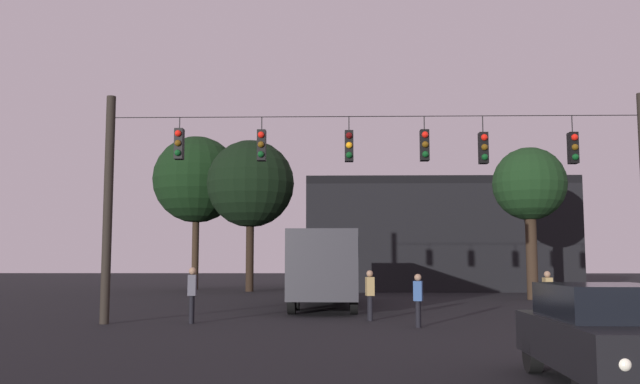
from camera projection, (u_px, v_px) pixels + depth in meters
name	position (u px, v px, depth m)	size (l,w,h in m)	color
ground_plane	(364.00, 306.00, 28.95)	(168.00, 168.00, 0.00)	black
overhead_signal_span	(376.00, 185.00, 20.70)	(16.56, 0.44, 6.97)	black
city_bus	(326.00, 262.00, 28.63)	(2.66, 11.03, 3.00)	#2D2D33
car_near_right	(609.00, 334.00, 10.11)	(1.98, 4.40, 1.52)	black
pedestrian_crossing_left	(192.00, 292.00, 20.76)	(0.27, 0.38, 1.69)	black
pedestrian_crossing_center	(418.00, 297.00, 19.52)	(0.31, 0.40, 1.51)	black
pedestrian_crossing_right	(548.00, 292.00, 22.06)	(0.25, 0.37, 1.56)	black
pedestrian_near_bus	(370.00, 292.00, 21.73)	(0.28, 0.39, 1.59)	black
corner_building	(432.00, 237.00, 47.37)	(16.99, 11.25, 7.19)	black
tree_left_silhouette	(251.00, 184.00, 43.63)	(5.57, 5.57, 9.62)	black
tree_behind_building	(197.00, 180.00, 46.67)	(5.91, 5.91, 10.42)	#2D2116
tree_right_far	(529.00, 186.00, 34.31)	(3.67, 3.67, 7.61)	#2D2116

